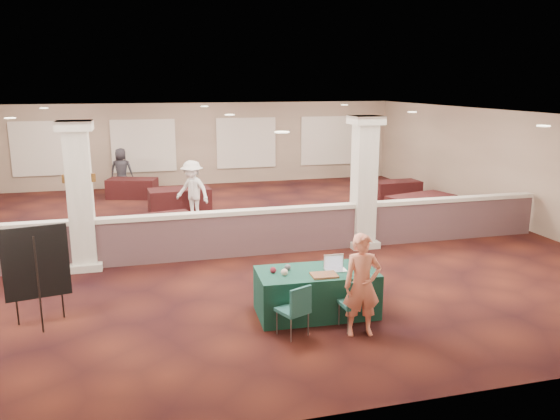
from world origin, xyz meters
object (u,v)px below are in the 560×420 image
object	(u,v)px
far_table_front_center	(160,228)
attendee_d	(122,171)
near_table	(316,292)
attendee_b	(192,190)
far_table_front_right	(420,209)
far_table_back_right	(396,190)
attendee_c	(362,171)
conf_chair_main	(356,300)
far_table_back_left	(132,188)
easel_board	(36,264)
conf_chair_side	(296,307)
woman	(362,285)
far_table_back_center	(180,201)

from	to	relation	value
far_table_front_center	attendee_d	xyz separation A→B (m)	(-1.03, 6.70, 0.49)
near_table	attendee_b	bearing A→B (deg)	103.31
far_table_front_right	far_table_back_right	distance (m)	3.07
far_table_front_center	attendee_c	world-z (taller)	attendee_c
conf_chair_main	far_table_front_right	world-z (taller)	conf_chair_main
far_table_back_left	attendee_b	bearing A→B (deg)	-64.85
attendee_c	near_table	bearing A→B (deg)	-147.20
easel_board	far_table_back_right	world-z (taller)	easel_board
conf_chair_main	conf_chair_side	bearing A→B (deg)	176.04
conf_chair_main	easel_board	world-z (taller)	easel_board
woman	far_table_back_right	bearing A→B (deg)	68.24
near_table	far_table_front_right	xyz separation A→B (m)	(4.99, 5.38, -0.00)
conf_chair_main	far_table_back_left	world-z (taller)	conf_chair_main
far_table_back_left	far_table_back_center	size ratio (longest dim) A/B	0.90
near_table	woman	xyz separation A→B (m)	(0.44, -0.94, 0.44)
easel_board	far_table_front_center	world-z (taller)	easel_board
attendee_b	far_table_front_right	bearing A→B (deg)	27.44
easel_board	attendee_b	xyz separation A→B (m)	(3.22, 6.68, -0.22)
far_table_front_center	far_table_back_left	xyz separation A→B (m)	(-0.67, 5.68, 0.01)
near_table	far_table_back_left	distance (m)	11.49
far_table_front_center	attendee_d	size ratio (longest dim) A/B	0.99
conf_chair_main	attendee_d	distance (m)	13.45
far_table_front_center	attendee_b	xyz separation A→B (m)	(1.07, 1.98, 0.55)
conf_chair_side	far_table_back_right	distance (m)	11.10
conf_chair_side	far_table_back_center	bearing A→B (deg)	73.29
near_table	attendee_b	size ratio (longest dim) A/B	1.17
attendee_b	near_table	bearing A→B (deg)	-34.74
far_table_front_right	attendee_d	size ratio (longest dim) A/B	1.17
far_table_front_right	attendee_c	world-z (taller)	attendee_c
conf_chair_main	far_table_back_left	size ratio (longest dim) A/B	0.53
far_table_back_center	attendee_b	world-z (taller)	attendee_b
conf_chair_main	easel_board	bearing A→B (deg)	161.18
attendee_b	attendee_d	size ratio (longest dim) A/B	1.07
near_table	far_table_back_right	bearing A→B (deg)	58.48
far_table_back_right	attendee_c	xyz separation A→B (m)	(-0.92, 0.88, 0.56)
far_table_front_center	far_table_back_right	xyz separation A→B (m)	(8.14, 2.98, -0.00)
conf_chair_side	attendee_c	bearing A→B (deg)	38.24
far_table_front_center	far_table_back_center	world-z (taller)	far_table_back_center
woman	attendee_b	distance (m)	8.50
far_table_back_left	far_table_back_right	xyz separation A→B (m)	(8.81, -2.70, -0.01)
easel_board	far_table_front_center	bearing A→B (deg)	54.45
easel_board	attendee_d	bearing A→B (deg)	73.41
woman	attendee_b	xyz separation A→B (m)	(-1.81, 8.31, 0.04)
woman	far_table_front_right	xyz separation A→B (m)	(4.55, 6.32, -0.44)
far_table_front_center	attendee_b	world-z (taller)	attendee_b
far_table_back_center	far_table_back_right	size ratio (longest dim) A/B	1.15
conf_chair_side	attendee_d	world-z (taller)	attendee_d
attendee_c	attendee_d	xyz separation A→B (m)	(-8.25, 2.84, -0.07)
far_table_front_center	far_table_back_right	size ratio (longest dim) A/B	1.01
conf_chair_side	attendee_c	world-z (taller)	attendee_c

